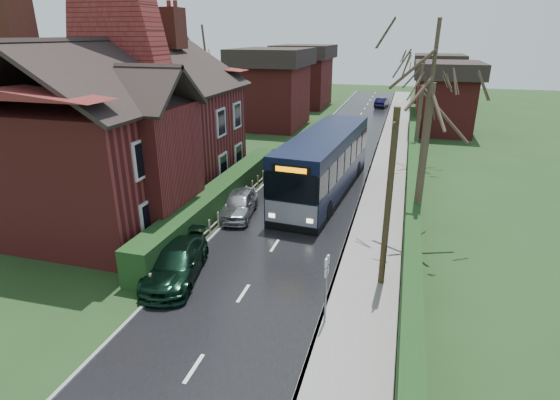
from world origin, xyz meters
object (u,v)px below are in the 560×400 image
(bus_stop_sign, at_px, (326,281))
(telegraph_pole, at_px, (388,202))
(car_silver, at_px, (239,204))
(brick_house, at_px, (129,127))
(bus, at_px, (324,164))
(car_green, at_px, (176,262))

(bus_stop_sign, bearing_deg, telegraph_pole, 66.60)
(car_silver, relative_size, telegraph_pole, 0.58)
(brick_house, relative_size, bus_stop_sign, 5.73)
(car_silver, height_order, bus_stop_sign, bus_stop_sign)
(bus, distance_m, bus_stop_sign, 12.70)
(brick_house, height_order, bus_stop_sign, brick_house)
(brick_house, distance_m, bus, 10.93)
(brick_house, xyz_separation_m, car_silver, (5.93, 0.12, -3.72))
(bus, xyz_separation_m, telegraph_pole, (4.00, -9.48, 1.59))
(brick_house, relative_size, telegraph_pole, 2.18)
(bus, xyz_separation_m, car_silver, (-3.60, -4.58, -1.14))
(car_green, distance_m, bus_stop_sign, 6.34)
(brick_house, distance_m, bus_stop_sign, 14.50)
(bus, height_order, telegraph_pole, telegraph_pole)
(car_green, bearing_deg, brick_house, 120.48)
(brick_house, height_order, car_green, brick_house)
(brick_house, relative_size, car_green, 3.24)
(brick_house, bearing_deg, telegraph_pole, -19.47)
(bus, distance_m, car_silver, 5.94)
(brick_house, xyz_separation_m, bus_stop_sign, (11.93, -7.78, -2.70))
(bus, bearing_deg, telegraph_pole, -62.56)
(car_silver, xyz_separation_m, bus_stop_sign, (6.00, -7.89, 1.02))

